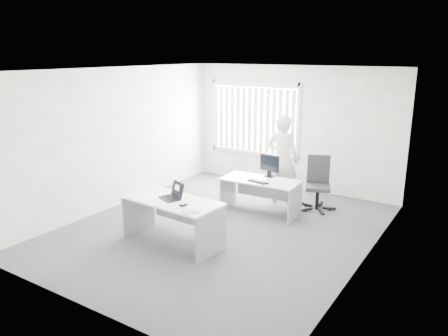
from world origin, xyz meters
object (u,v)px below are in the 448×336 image
Objects in this scene: office_chair at (317,193)px; monitor at (270,166)px; desk_near at (172,212)px; person at (282,159)px; laptop at (169,191)px; desk_far at (260,189)px.

monitor reaches higher than office_chair.
desk_near is 0.92× the size of person.
office_chair reaches higher than desk_near.
monitor reaches higher than laptop.
desk_far is at bearing -91.72° from monitor.
person is 2.89m from laptop.
desk_near is at bearing 73.93° from person.
office_chair is (1.41, 2.85, -0.21)m from desk_near.
monitor reaches higher than desk_far.
laptop is (-0.59, -2.04, 0.40)m from desk_far.
laptop is 2.40m from monitor.
laptop is at bearing -108.79° from desk_far.
desk_far is at bearing 79.21° from desk_near.
desk_far is 1.20m from office_chair.
desk_far is 0.81× the size of person.
office_chair is 0.58× the size of person.
office_chair is 2.43× the size of monitor.
laptop is at bearing 179.47° from desk_near.
person is 0.51m from monitor.
monitor is (0.64, 2.31, 0.01)m from laptop.
desk_far is at bearing 79.80° from person.
office_chair is at bearing 85.47° from laptop.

